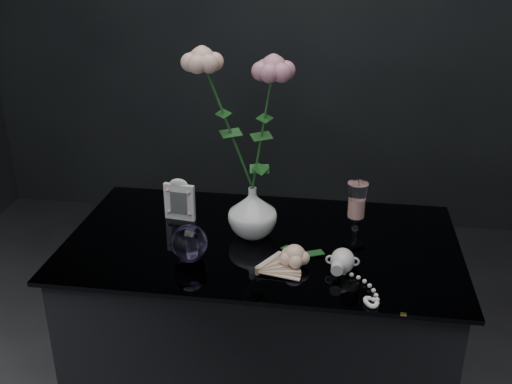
% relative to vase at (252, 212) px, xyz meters
% --- Properties ---
extents(table, '(1.05, 0.58, 0.76)m').
position_rel_vase_xyz_m(table, '(0.03, -0.03, -0.45)').
color(table, black).
rests_on(table, ground).
extents(vase, '(0.18, 0.18, 0.14)m').
position_rel_vase_xyz_m(vase, '(0.00, 0.00, 0.00)').
color(vase, white).
rests_on(vase, table).
extents(wine_glass, '(0.06, 0.06, 0.18)m').
position_rel_vase_xyz_m(wine_glass, '(0.28, -0.02, 0.02)').
color(wine_glass, white).
rests_on(wine_glass, table).
extents(picture_frame, '(0.10, 0.08, 0.13)m').
position_rel_vase_xyz_m(picture_frame, '(-0.22, 0.06, -0.01)').
color(picture_frame, white).
rests_on(picture_frame, table).
extents(paperweight, '(0.12, 0.12, 0.09)m').
position_rel_vase_xyz_m(paperweight, '(-0.14, -0.15, -0.02)').
color(paperweight, '#866FB5').
rests_on(paperweight, table).
extents(paper_fan, '(0.25, 0.22, 0.02)m').
position_rel_vase_xyz_m(paper_fan, '(0.04, -0.20, -0.06)').
color(paper_fan, beige).
rests_on(paper_fan, table).
extents(loose_rose, '(0.14, 0.18, 0.06)m').
position_rel_vase_xyz_m(loose_rose, '(0.13, -0.15, -0.04)').
color(loose_rose, '#F9BCA1').
rests_on(loose_rose, table).
extents(pearl_jar, '(0.21, 0.22, 0.06)m').
position_rel_vase_xyz_m(pearl_jar, '(0.25, -0.15, -0.04)').
color(pearl_jar, silver).
rests_on(pearl_jar, table).
extents(roses, '(0.26, 0.13, 0.43)m').
position_rel_vase_xyz_m(roses, '(-0.03, -0.00, 0.28)').
color(roses, '#FBB7A0').
rests_on(roses, vase).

